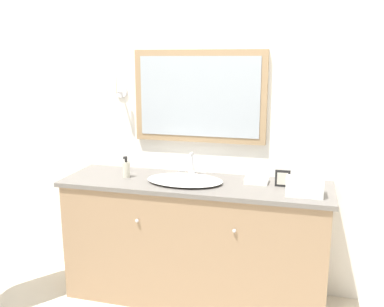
{
  "coord_description": "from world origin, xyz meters",
  "views": [
    {
      "loc": [
        0.71,
        -2.42,
        1.7
      ],
      "look_at": [
        -0.02,
        0.3,
        1.07
      ],
      "focal_mm": 40.0,
      "sensor_mm": 36.0,
      "label": 1
    }
  ],
  "objects_px": {
    "sink_basin": "(185,180)",
    "soap_bottle": "(126,169)",
    "appliance_box": "(305,187)",
    "picture_frame": "(283,178)"
  },
  "relations": [
    {
      "from": "sink_basin",
      "to": "soap_bottle",
      "type": "bearing_deg",
      "value": 178.81
    },
    {
      "from": "appliance_box",
      "to": "picture_frame",
      "type": "height_order",
      "value": "picture_frame"
    },
    {
      "from": "appliance_box",
      "to": "picture_frame",
      "type": "bearing_deg",
      "value": 132.54
    },
    {
      "from": "sink_basin",
      "to": "soap_bottle",
      "type": "distance_m",
      "value": 0.44
    },
    {
      "from": "soap_bottle",
      "to": "appliance_box",
      "type": "relative_size",
      "value": 0.69
    },
    {
      "from": "soap_bottle",
      "to": "appliance_box",
      "type": "bearing_deg",
      "value": -4.49
    },
    {
      "from": "appliance_box",
      "to": "picture_frame",
      "type": "distance_m",
      "value": 0.21
    },
    {
      "from": "soap_bottle",
      "to": "appliance_box",
      "type": "height_order",
      "value": "soap_bottle"
    },
    {
      "from": "sink_basin",
      "to": "picture_frame",
      "type": "xyz_separation_m",
      "value": [
        0.65,
        0.07,
        0.04
      ]
    },
    {
      "from": "appliance_box",
      "to": "picture_frame",
      "type": "xyz_separation_m",
      "value": [
        -0.14,
        0.16,
        0.0
      ]
    }
  ]
}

